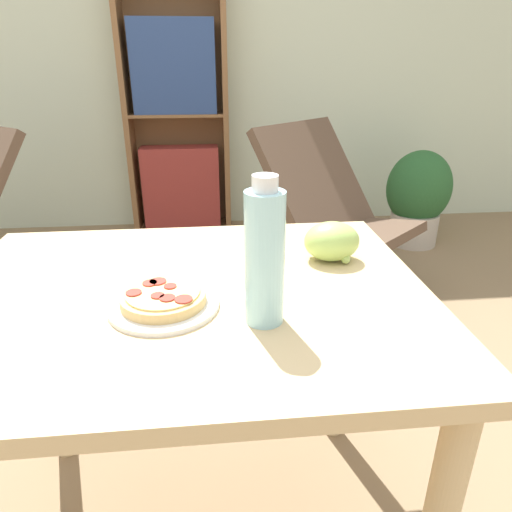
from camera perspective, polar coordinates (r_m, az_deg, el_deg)
wall_back at (r=3.46m, az=-10.01°, el=25.10°), size 8.00×0.05×2.60m
dining_table at (r=1.02m, az=-8.24°, el=-10.13°), size 1.01×0.77×0.74m
pizza_on_plate at (r=0.90m, az=-11.47°, el=-5.46°), size 0.21×0.21×0.04m
grape_bunch at (r=1.09m, az=9.40°, el=1.78°), size 0.13×0.10×0.09m
drink_bottle at (r=0.79m, az=1.07°, el=-0.07°), size 0.07×0.07×0.27m
lounge_chair_far at (r=2.44m, az=10.09°, el=1.50°), size 0.91×0.98×0.88m
bookshelf at (r=3.33m, az=-9.77°, el=15.84°), size 0.70×0.25×1.66m
potted_plant_floor at (r=3.27m, az=19.56°, el=6.97°), size 0.43×0.37×0.64m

